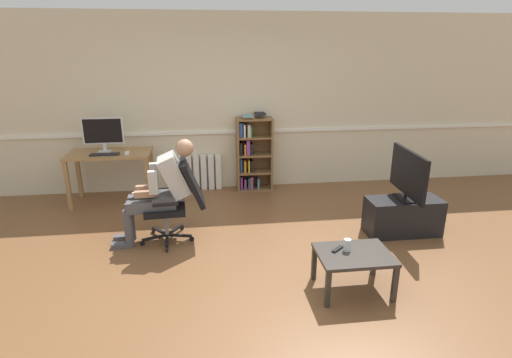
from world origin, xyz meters
The scene contains 15 objects.
ground_plane centered at (0.00, 0.00, 0.00)m, with size 18.00×18.00×0.00m, color brown.
back_wall centered at (0.00, 2.65, 1.35)m, with size 12.00×0.13×2.70m.
computer_desk centered at (-1.81, 2.15, 0.64)m, with size 1.16×0.61×0.76m.
imac_monitor centered at (-1.88, 2.23, 1.04)m, with size 0.57×0.14×0.49m.
keyboard centered at (-1.84, 2.01, 0.77)m, with size 0.40×0.12×0.02m, color black.
computer_mouse centered at (-1.53, 2.03, 0.77)m, with size 0.06×0.10×0.03m, color white.
bookshelf centered at (0.29, 2.44, 0.60)m, with size 0.56×0.29×1.23m.
radiator centered at (-0.59, 2.54, 0.28)m, with size 0.79×0.08×0.57m.
office_chair centered at (-0.78, 0.79, 0.53)m, with size 0.78×0.62×0.98m.
person_seated centered at (-0.96, 0.78, 0.65)m, with size 1.00×0.41×1.22m.
tv_stand centered at (1.93, 0.59, 0.23)m, with size 0.89×0.38×0.45m.
tv_screen centered at (1.94, 0.59, 0.77)m, with size 0.22×0.89×0.60m.
coffee_table centered at (0.89, -0.49, 0.33)m, with size 0.68×0.52×0.39m.
drinking_glass centered at (0.84, -0.44, 0.45)m, with size 0.07×0.07×0.11m, color silver.
spare_remote centered at (0.76, -0.42, 0.40)m, with size 0.04×0.15×0.02m, color black.
Camera 1 is at (-0.44, -3.66, 2.22)m, focal length 28.17 mm.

